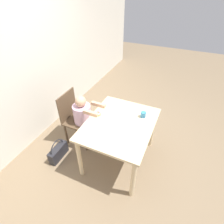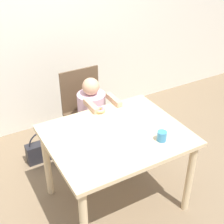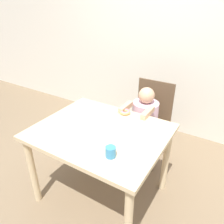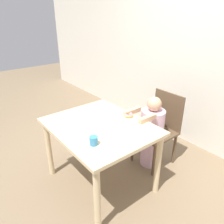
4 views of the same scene
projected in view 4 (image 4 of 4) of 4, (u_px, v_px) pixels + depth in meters
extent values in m
plane|color=#7A664C|center=(101.00, 181.00, 2.52)|extent=(12.00, 12.00, 0.00)
cube|color=silver|center=(194.00, 56.00, 2.85)|extent=(8.00, 0.05, 2.50)
cube|color=beige|center=(100.00, 127.00, 2.21)|extent=(1.08, 0.88, 0.03)
cylinder|color=beige|center=(49.00, 149.00, 2.49)|extent=(0.06, 0.06, 0.70)
cylinder|color=beige|center=(97.00, 201.00, 1.81)|extent=(0.06, 0.06, 0.70)
cylinder|color=beige|center=(103.00, 128.00, 2.92)|extent=(0.06, 0.06, 0.70)
cylinder|color=beige|center=(158.00, 165.00, 2.24)|extent=(0.06, 0.06, 0.70)
cube|color=brown|center=(155.00, 133.00, 2.67)|extent=(0.42, 0.45, 0.03)
cube|color=brown|center=(168.00, 110.00, 2.69)|extent=(0.42, 0.02, 0.46)
cylinder|color=brown|center=(133.00, 147.00, 2.78)|extent=(0.04, 0.04, 0.42)
cylinder|color=brown|center=(154.00, 161.00, 2.53)|extent=(0.04, 0.04, 0.42)
cylinder|color=brown|center=(153.00, 137.00, 3.00)|extent=(0.04, 0.04, 0.42)
cylinder|color=brown|center=(174.00, 149.00, 2.74)|extent=(0.04, 0.04, 0.42)
cylinder|color=silver|center=(150.00, 148.00, 2.73)|extent=(0.24, 0.24, 0.44)
cylinder|color=silver|center=(153.00, 122.00, 2.57)|extent=(0.28, 0.28, 0.30)
sphere|color=tan|center=(154.00, 104.00, 2.47)|extent=(0.17, 0.17, 0.17)
cube|color=tan|center=(132.00, 111.00, 2.45)|extent=(0.05, 0.23, 0.05)
cube|color=tan|center=(147.00, 118.00, 2.28)|extent=(0.05, 0.23, 0.05)
torus|color=tan|center=(129.00, 115.00, 2.37)|extent=(0.10, 0.10, 0.03)
torus|color=pink|center=(129.00, 114.00, 2.37)|extent=(0.09, 0.09, 0.02)
cube|color=white|center=(122.00, 124.00, 2.22)|extent=(0.23, 0.23, 0.00)
cube|color=#232328|center=(134.00, 135.00, 3.23)|extent=(0.36, 0.11, 0.21)
torus|color=#232328|center=(134.00, 129.00, 3.18)|extent=(0.28, 0.02, 0.28)
cylinder|color=teal|center=(94.00, 141.00, 1.87)|extent=(0.07, 0.07, 0.08)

